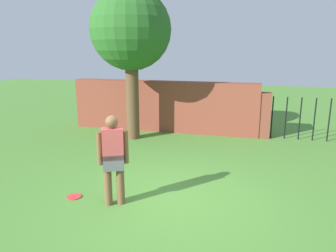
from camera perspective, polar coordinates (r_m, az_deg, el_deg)
The scene contains 6 objects.
ground_plane at distance 6.05m, azimuth 0.27°, elevation -12.98°, with size 40.00×40.00×0.00m, color #4C8433.
brick_wall at distance 10.72m, azimuth -0.79°, elevation 3.55°, with size 6.23×0.50×1.67m, color brown.
tree at distance 9.68m, azimuth -6.66°, elevation 16.39°, with size 2.35×2.35×4.42m.
person at distance 5.63m, azimuth -9.76°, elevation -5.35°, with size 0.49×0.36×1.62m.
fence_gate at distance 10.48m, azimuth 23.58°, elevation 1.41°, with size 3.00×0.44×1.40m.
frisbee_red at distance 6.38m, azimuth -16.40°, elevation -12.00°, with size 0.27×0.27×0.02m, color red.
Camera 1 is at (1.37, -5.23, 2.71)m, focal length 34.20 mm.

